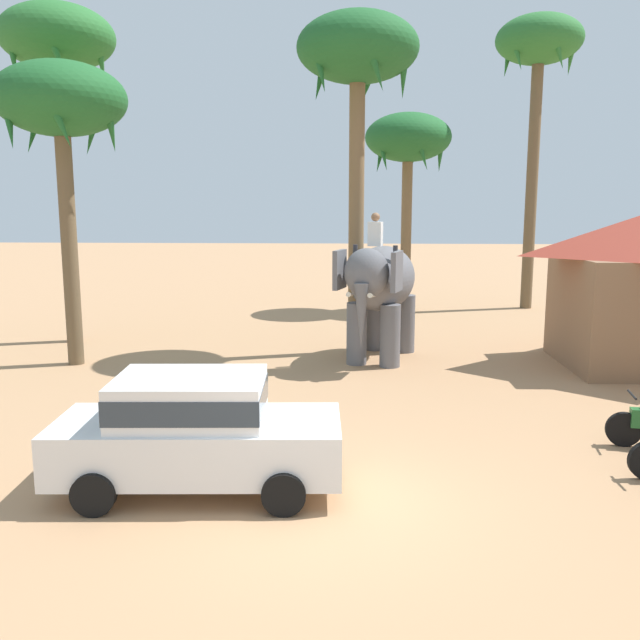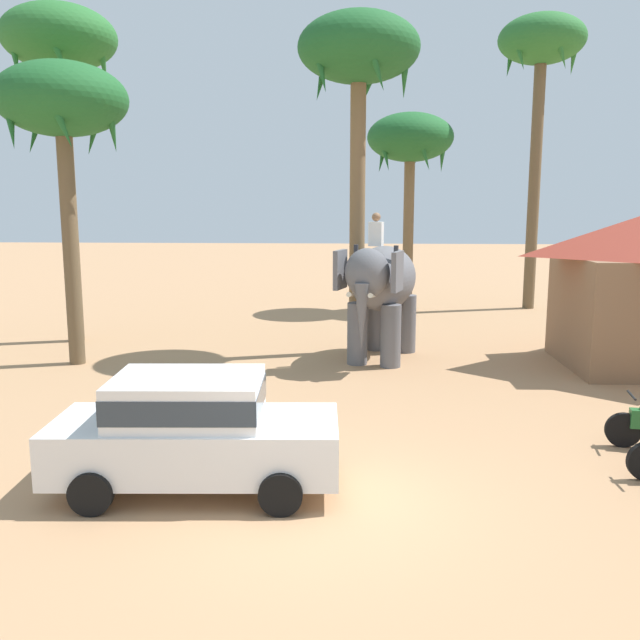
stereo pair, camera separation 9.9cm
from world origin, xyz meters
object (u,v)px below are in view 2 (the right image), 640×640
at_px(elephant_with_mahout, 381,285).
at_px(palm_tree_far_back, 60,50).
at_px(car_sedan_foreground, 193,428).
at_px(palm_tree_left_of_road, 410,142).
at_px(palm_tree_behind_elephant, 541,53).
at_px(palm_tree_near_hut, 359,60).
at_px(palm_tree_leaning_seaward, 62,107).

bearing_deg(elephant_with_mahout, palm_tree_far_back, 167.51).
bearing_deg(car_sedan_foreground, palm_tree_left_of_road, 76.04).
height_order(palm_tree_behind_elephant, palm_tree_near_hut, palm_tree_behind_elephant).
xyz_separation_m(palm_tree_left_of_road, palm_tree_far_back, (-10.34, -6.49, 2.04)).
height_order(palm_tree_behind_elephant, palm_tree_far_back, palm_tree_behind_elephant).
distance_m(elephant_with_mahout, palm_tree_left_of_road, 9.62).
relative_size(palm_tree_behind_elephant, palm_tree_leaning_seaward, 1.46).
distance_m(palm_tree_left_of_road, palm_tree_leaning_seaward, 13.10).
distance_m(palm_tree_far_back, palm_tree_leaning_seaward, 3.67).
xyz_separation_m(palm_tree_behind_elephant, palm_tree_far_back, (-15.16, -7.31, -1.24)).
height_order(car_sedan_foreground, palm_tree_behind_elephant, palm_tree_behind_elephant).
bearing_deg(palm_tree_near_hut, palm_tree_behind_elephant, 51.32).
bearing_deg(palm_tree_leaning_seaward, palm_tree_far_back, 112.44).
bearing_deg(elephant_with_mahout, palm_tree_left_of_road, 81.47).
height_order(car_sedan_foreground, palm_tree_near_hut, palm_tree_near_hut).
distance_m(palm_tree_near_hut, palm_tree_left_of_road, 7.98).
distance_m(elephant_with_mahout, palm_tree_near_hut, 5.91).
distance_m(car_sedan_foreground, palm_tree_behind_elephant, 21.83).
height_order(palm_tree_behind_elephant, palm_tree_left_of_road, palm_tree_behind_elephant).
bearing_deg(palm_tree_left_of_road, palm_tree_near_hut, -104.17).
bearing_deg(palm_tree_behind_elephant, palm_tree_leaning_seaward, -143.89).
height_order(palm_tree_near_hut, palm_tree_left_of_road, palm_tree_near_hut).
xyz_separation_m(palm_tree_behind_elephant, palm_tree_near_hut, (-6.74, -8.42, -1.79)).
bearing_deg(car_sedan_foreground, palm_tree_near_hut, 76.22).
xyz_separation_m(car_sedan_foreground, palm_tree_behind_elephant, (9.06, 17.87, 8.66)).
bearing_deg(palm_tree_near_hut, palm_tree_leaning_seaward, -166.23).
bearing_deg(palm_tree_far_back, palm_tree_near_hut, -7.53).
bearing_deg(palm_tree_far_back, palm_tree_leaning_seaward, -67.56).
xyz_separation_m(palm_tree_near_hut, palm_tree_far_back, (-8.42, 1.11, 0.55)).
xyz_separation_m(palm_tree_near_hut, palm_tree_left_of_road, (1.92, 7.60, -1.49)).
relative_size(car_sedan_foreground, elephant_with_mahout, 1.04).
bearing_deg(palm_tree_left_of_road, car_sedan_foreground, -103.96).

